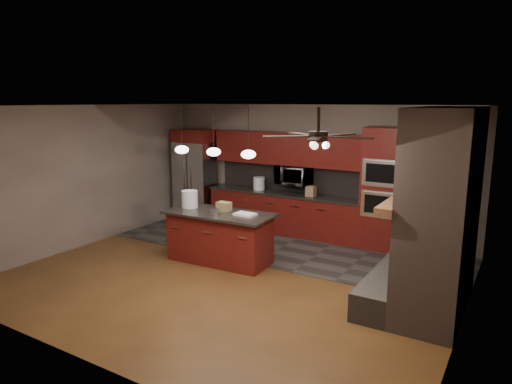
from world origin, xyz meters
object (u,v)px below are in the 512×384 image
Objects in this scene: refrigerator at (197,175)px; cardboard_box at (224,206)px; oven_tower at (384,189)px; counter_box at (311,191)px; microwave at (294,175)px; white_bucket at (190,199)px; paint_tray at (245,214)px; paint_can at (215,212)px; kitchen_island at (220,237)px; counter_bucket at (259,183)px.

refrigerator is 3.02m from cardboard_box.
counter_box is (-1.52, -0.04, -0.18)m from oven_tower.
oven_tower is 1.98m from microwave.
paint_tray is (1.20, 0.04, -0.14)m from white_bucket.
microwave is 4.63× the size of paint_can.
cardboard_box is at bearing -98.77° from microwave.
microwave reaches higher than paint_can.
white_bucket is 0.70m from cardboard_box.
microwave reaches higher than kitchen_island.
oven_tower is at bearing 7.07° from counter_box.
oven_tower is 2.83m from counter_bucket.
paint_tray is (0.51, 0.06, 0.47)m from kitchen_island.
oven_tower is 3.13m from cardboard_box.
paint_tray is at bearing -91.63° from counter_box.
white_bucket is at bearing -167.84° from cardboard_box.
paint_can is 2.52m from counter_box.
white_bucket is 2.02× the size of paint_can.
refrigerator is at bearing -179.07° from oven_tower.
counter_box reaches higher than paint_can.
kitchen_island is 5.61× the size of paint_tray.
counter_box is (0.73, 2.41, 0.04)m from paint_can.
counter_bucket reaches higher than paint_can.
paint_tray is 1.47× the size of cardboard_box.
microwave is at bearing 178.34° from oven_tower.
counter_box is at bearing 73.10° from paint_can.
kitchen_island is (-0.32, -2.32, -0.83)m from microwave.
oven_tower is 3.25× the size of microwave.
counter_box reaches higher than paint_tray.
counter_bucket is at bearing -176.63° from microwave.
paint_can is at bearing -16.15° from white_bucket.
paint_tray is (2.75, -2.13, -0.17)m from refrigerator.
white_bucket is (-2.99, -2.24, -0.11)m from oven_tower.
kitchen_island is at bearing -76.95° from counter_bucket.
kitchen_island is 0.56m from cardboard_box.
oven_tower is 9.74× the size of cardboard_box.
counter_bucket is (-2.82, 0.01, -0.15)m from oven_tower.
white_bucket is at bearing -118.28° from counter_box.
paint_can is at bearing -79.65° from kitchen_island.
paint_can is (-2.25, -2.45, -0.22)m from oven_tower.
paint_tray is 2.18m from counter_box.
oven_tower reaches higher than cardboard_box.
paint_can is 0.55× the size of counter_bucket.
refrigerator reaches higher than paint_can.
microwave is at bearing 173.01° from counter_box.
counter_box is (0.27, 2.16, 0.07)m from paint_tray.
microwave is 2.04× the size of paint_tray.
refrigerator is 3.02m from counter_box.
counter_box is (1.47, 2.20, -0.07)m from white_bucket.
paint_can is 0.44× the size of paint_tray.
oven_tower reaches higher than microwave.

